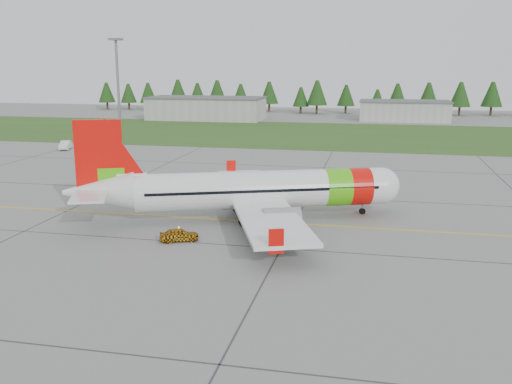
# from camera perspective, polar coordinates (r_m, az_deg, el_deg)

# --- Properties ---
(ground) EXTENTS (320.00, 320.00, 0.00)m
(ground) POSITION_cam_1_polar(r_m,az_deg,el_deg) (52.34, -8.38, -4.90)
(ground) COLOR gray
(ground) RESTS_ON ground
(aircraft) EXTENTS (33.14, 31.49, 10.47)m
(aircraft) POSITION_cam_1_polar(r_m,az_deg,el_deg) (58.48, -0.20, 0.19)
(aircraft) COLOR white
(aircraft) RESTS_ON ground
(follow_me_car) EXTENTS (1.67, 1.78, 3.52)m
(follow_me_car) POSITION_cam_1_polar(r_m,az_deg,el_deg) (51.80, -7.74, -3.03)
(follow_me_car) COLOR #F3A40D
(follow_me_car) RESTS_ON ground
(service_van) EXTENTS (2.10, 2.04, 4.83)m
(service_van) POSITION_cam_1_polar(r_m,az_deg,el_deg) (112.19, -18.58, 5.28)
(service_van) COLOR silver
(service_van) RESTS_ON ground
(grass_strip) EXTENTS (320.00, 50.00, 0.03)m
(grass_strip) POSITION_cam_1_polar(r_m,az_deg,el_deg) (130.83, 4.15, 5.84)
(grass_strip) COLOR #30561E
(grass_strip) RESTS_ON ground
(taxi_guideline) EXTENTS (120.00, 0.25, 0.02)m
(taxi_guideline) POSITION_cam_1_polar(r_m,az_deg,el_deg) (59.58, -5.73, -2.62)
(taxi_guideline) COLOR gold
(taxi_guideline) RESTS_ON ground
(hangar_west) EXTENTS (32.00, 14.00, 6.00)m
(hangar_west) POSITION_cam_1_polar(r_m,az_deg,el_deg) (164.26, -4.99, 8.28)
(hangar_west) COLOR #A8A8A3
(hangar_west) RESTS_ON ground
(hangar_east) EXTENTS (24.00, 12.00, 5.20)m
(hangar_east) POSITION_cam_1_polar(r_m,az_deg,el_deg) (165.36, 14.61, 7.81)
(hangar_east) COLOR #A8A8A3
(hangar_east) RESTS_ON ground
(floodlight_mast) EXTENTS (0.50, 0.50, 20.00)m
(floodlight_mast) POSITION_cam_1_polar(r_m,az_deg,el_deg) (116.00, -13.59, 9.58)
(floodlight_mast) COLOR slate
(floodlight_mast) RESTS_ON ground
(treeline) EXTENTS (160.00, 8.00, 10.00)m
(treeline) POSITION_cam_1_polar(r_m,az_deg,el_deg) (185.83, 6.58, 9.38)
(treeline) COLOR #1C3F14
(treeline) RESTS_ON ground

